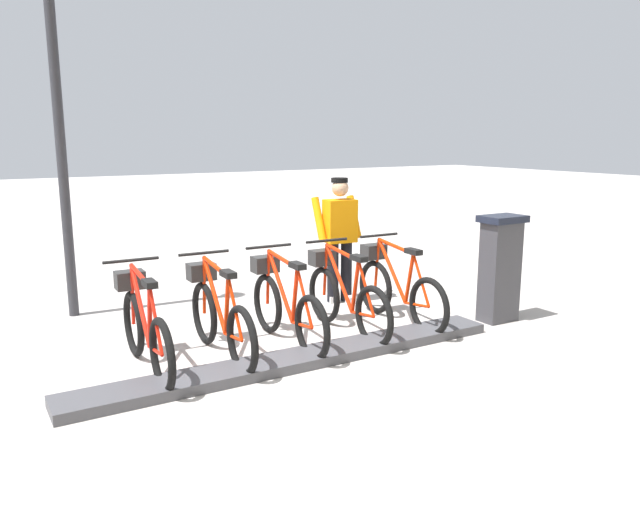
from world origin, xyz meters
The scene contains 10 objects.
ground_plane centered at (0.00, 0.00, 0.00)m, with size 60.00×60.00×0.00m, color #B5AEA9.
dock_rail_base centered at (0.00, 0.00, 0.05)m, with size 0.44×4.55×0.10m, color #47474C.
payment_kiosk centered at (0.05, -2.77, 0.67)m, with size 0.36×0.52×1.28m.
bike_docked_0 centered at (0.62, -1.68, 0.43)m, with size 1.72×0.54×1.02m.
bike_docked_1 centered at (0.62, -0.93, 0.43)m, with size 1.72×0.54×1.02m.
bike_docked_2 centered at (0.62, -0.18, 0.43)m, with size 1.72×0.54×1.02m.
bike_docked_3 centered at (0.62, 0.57, 0.43)m, with size 1.72×0.54×1.02m.
bike_docked_4 centered at (0.62, 1.32, 0.43)m, with size 1.72×0.54×1.02m.
worker_near_rack centered at (1.75, -1.59, 0.91)m, with size 0.51×0.65×1.66m.
lamp_post centered at (2.92, 1.59, 2.87)m, with size 0.32×0.32×4.45m.
Camera 1 is at (-5.06, 2.79, 2.21)m, focal length 34.90 mm.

